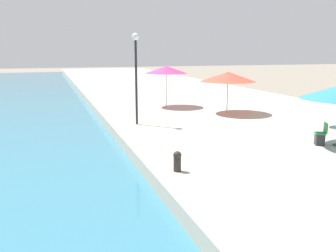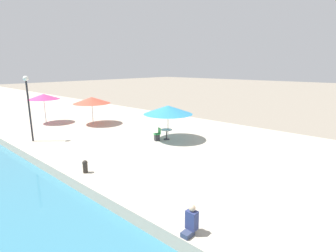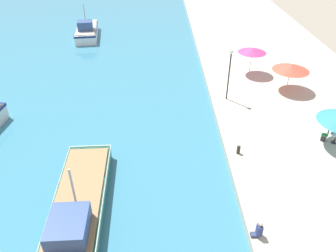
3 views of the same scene
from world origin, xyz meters
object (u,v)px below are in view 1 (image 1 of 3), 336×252
(cafe_chair_left, at_px, (320,137))
(mooring_bollard, at_px, (177,161))
(cafe_umbrella_striped, at_px, (166,70))
(cafe_umbrella_white, at_px, (228,77))
(lamppost, at_px, (136,63))

(cafe_chair_left, relative_size, mooring_bollard, 1.39)
(cafe_umbrella_striped, bearing_deg, cafe_umbrella_white, -53.91)
(cafe_umbrella_striped, distance_m, mooring_bollard, 13.97)
(cafe_umbrella_white, relative_size, cafe_chair_left, 3.63)
(cafe_umbrella_striped, distance_m, cafe_chair_left, 12.38)
(cafe_chair_left, height_order, mooring_bollard, cafe_chair_left)
(cafe_umbrella_white, bearing_deg, lamppost, -163.55)
(cafe_chair_left, bearing_deg, mooring_bollard, 126.42)
(cafe_chair_left, xyz_separation_m, lamppost, (-6.01, 6.44, 2.77))
(mooring_bollard, relative_size, lamppost, 0.14)
(cafe_umbrella_striped, bearing_deg, mooring_bollard, -106.17)
(cafe_chair_left, bearing_deg, lamppost, 67.62)
(cafe_umbrella_white, xyz_separation_m, cafe_umbrella_striped, (-2.69, 3.68, 0.27))
(mooring_bollard, xyz_separation_m, lamppost, (0.54, 7.81, 2.74))
(cafe_umbrella_white, height_order, mooring_bollard, cafe_umbrella_white)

